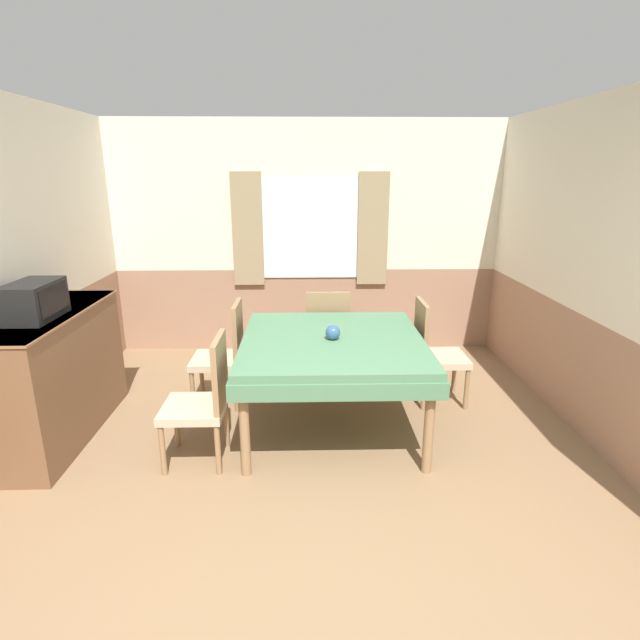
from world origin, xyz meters
name	(u,v)px	position (x,y,z in m)	size (l,w,h in m)	color
ground_plane	(309,619)	(0.00, 0.00, 0.00)	(16.00, 16.00, 0.00)	#846647
wall_back	(307,239)	(0.00, 3.85, 1.31)	(4.76, 0.09, 2.60)	silver
wall_left	(16,273)	(-2.21, 1.92, 1.30)	(0.05, 4.23, 2.60)	silver
wall_right	(589,270)	(2.21, 1.92, 1.30)	(0.05, 4.23, 2.60)	silver
dining_table	(333,350)	(0.20, 1.87, 0.67)	(1.46, 1.54, 0.77)	#4C7A56
chair_right_far	(434,350)	(1.14, 2.35, 0.49)	(0.44, 0.44, 0.95)	#93704C
chair_left_far	(225,352)	(-0.74, 2.35, 0.49)	(0.44, 0.44, 0.95)	#93704C
chair_left_near	(204,398)	(-0.74, 1.40, 0.49)	(0.44, 0.44, 0.95)	#93704C
chair_head_window	(328,333)	(0.20, 2.85, 0.49)	(0.44, 0.44, 0.95)	#93704C
sideboard	(59,375)	(-1.94, 1.80, 0.52)	(0.46, 1.51, 1.02)	brown
tv	(34,301)	(-1.95, 1.65, 1.15)	(0.29, 0.48, 0.27)	black
vase	(333,332)	(0.20, 1.83, 0.83)	(0.12, 0.12, 0.12)	#335684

